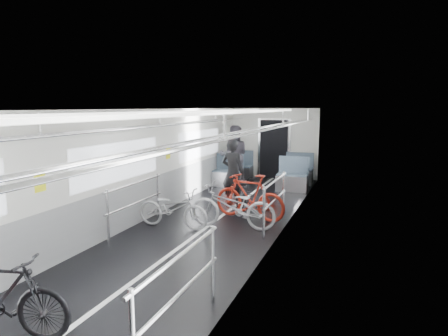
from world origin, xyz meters
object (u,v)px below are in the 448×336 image
object	(u,v)px
bike_aisle	(245,191)
person_seated	(234,156)
bike_right_mid	(233,206)
bike_left_mid	(0,297)
person_standing	(233,173)
bike_right_far	(249,197)
bike_left_far	(173,208)

from	to	relation	value
bike_aisle	person_seated	bearing A→B (deg)	100.17
bike_right_mid	bike_aisle	bearing A→B (deg)	-174.50
bike_left_mid	bike_right_mid	bearing A→B (deg)	-26.90
bike_left_mid	person_seated	world-z (taller)	person_seated
bike_right_mid	person_standing	size ratio (longest dim) A/B	1.05
bike_aisle	person_standing	world-z (taller)	person_standing
bike_right_far	bike_left_mid	bearing A→B (deg)	-0.85
person_standing	bike_left_far	bearing A→B (deg)	88.78
bike_left_far	bike_aisle	world-z (taller)	bike_aisle
bike_right_mid	bike_right_far	xyz separation A→B (m)	(0.13, 0.78, 0.04)
person_standing	bike_right_far	bearing A→B (deg)	140.72
bike_aisle	person_seated	size ratio (longest dim) A/B	0.87
bike_left_mid	person_standing	size ratio (longest dim) A/B	0.93
bike_left_far	bike_right_far	bearing A→B (deg)	-46.86
bike_right_mid	bike_aisle	distance (m)	1.66
bike_right_mid	person_standing	bearing A→B (deg)	-164.45
bike_aisle	bike_right_mid	bearing A→B (deg)	-95.03
bike_right_mid	person_standing	distance (m)	1.87
bike_left_mid	bike_right_far	xyz separation A→B (m)	(1.19, 5.29, 0.04)
bike_left_far	bike_right_mid	distance (m)	1.22
bike_left_mid	person_seated	distance (m)	8.80
bike_aisle	person_standing	xyz separation A→B (m)	(-0.34, 0.10, 0.41)
bike_left_far	bike_right_far	distance (m)	1.72
bike_right_far	bike_aisle	distance (m)	0.94
person_seated	bike_right_mid	bearing A→B (deg)	89.63
bike_left_mid	bike_aisle	world-z (taller)	bike_left_mid
bike_left_far	bike_left_mid	bearing A→B (deg)	-177.13
bike_left_mid	bike_right_mid	size ratio (longest dim) A/B	0.89
bike_right_far	bike_aisle	xyz separation A→B (m)	(-0.37, 0.86, -0.08)
bike_left_mid	bike_left_far	world-z (taller)	bike_left_mid
bike_left_far	person_seated	world-z (taller)	person_seated
bike_right_mid	bike_aisle	size ratio (longest dim) A/B	1.07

